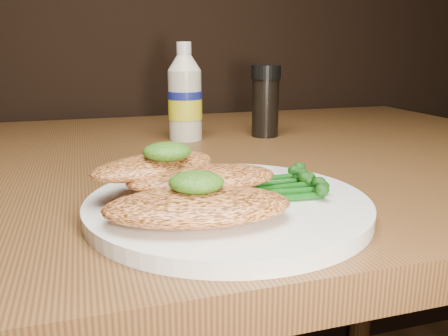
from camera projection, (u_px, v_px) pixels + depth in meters
name	position (u px, v px, depth m)	size (l,w,h in m)	color
plate	(228.00, 205.00, 0.44)	(0.27, 0.27, 0.01)	white
chicken_front	(198.00, 206.00, 0.38)	(0.16, 0.08, 0.03)	#EC864B
chicken_mid	(203.00, 178.00, 0.43)	(0.14, 0.07, 0.02)	#EC864B
chicken_back	(155.00, 166.00, 0.45)	(0.13, 0.07, 0.02)	#EC864B
pesto_front	(196.00, 182.00, 0.38)	(0.05, 0.04, 0.02)	#153608
pesto_back	(167.00, 152.00, 0.44)	(0.05, 0.04, 0.02)	#153608
broccolini_bundle	(271.00, 184.00, 0.45)	(0.13, 0.10, 0.02)	#104C11
mayo_bottle	(185.00, 92.00, 0.77)	(0.06, 0.06, 0.16)	beige
pepper_grinder	(265.00, 101.00, 0.80)	(0.05, 0.05, 0.12)	black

